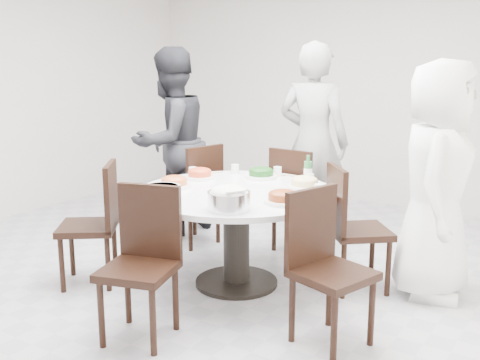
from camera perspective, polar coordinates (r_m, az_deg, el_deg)
The scene contains 22 objects.
floor at distance 4.56m, azimuth -2.16°, elevation -9.94°, with size 6.00×6.00×0.01m, color #B5B4B9.
wall_back at distance 6.88m, azimuth 12.68°, elevation 9.32°, with size 6.00×0.01×2.80m, color silver.
dining_table at distance 4.32m, azimuth -0.37°, elevation -5.89°, with size 1.50×1.50×0.75m, color white.
chair_ne at distance 4.31m, azimuth 12.07°, elevation -4.82°, with size 0.42×0.42×0.95m, color black.
chair_n at distance 5.11m, azimuth 6.17°, elevation -1.93°, with size 0.42×0.42×0.95m, color black.
chair_nw at distance 5.28m, azimuth -4.89°, elevation -1.43°, with size 0.42×0.42×0.95m, color black.
chair_sw at distance 4.47m, azimuth -15.25°, elevation -4.37°, with size 0.42×0.42×0.95m, color black.
chair_s at distance 3.53m, azimuth -10.33°, elevation -8.65°, with size 0.42×0.42×0.95m, color black.
chair_se at distance 3.46m, azimuth 9.43°, elevation -9.06°, with size 0.42×0.42×0.95m, color black.
diner_right at distance 4.26m, azimuth 19.32°, elevation -0.08°, with size 0.84×0.55×1.72m, color white.
diner_middle at distance 5.37m, azimuth 7.45°, elevation 3.79°, with size 0.68×0.45×1.88m, color black.
diner_left at distance 5.55m, azimuth -7.07°, elevation 3.82°, with size 0.89×0.69×1.83m, color black.
dish_greens at distance 4.64m, azimuth 2.15°, elevation 0.60°, with size 0.26×0.26×0.07m, color white.
dish_pale at distance 4.31m, azimuth 6.56°, elevation -0.37°, with size 0.26×0.26×0.07m, color white.
dish_orange at distance 4.62m, azimuth -4.11°, elevation 0.53°, with size 0.25×0.25×0.07m, color white.
dish_redbrown at distance 3.85m, azimuth 4.41°, elevation -1.89°, with size 0.27×0.27×0.07m, color white.
dish_tofu at distance 4.33m, azimuth -6.70°, elevation -0.35°, with size 0.25×0.25×0.07m, color white.
rice_bowl at distance 3.67m, azimuth -1.13°, elevation -2.13°, with size 0.28×0.28×0.12m, color silver.
soup_bowl at distance 4.04m, azimuth -8.00°, elevation -1.16°, with size 0.27×0.27×0.08m, color white.
beverage_bottle at distance 4.46m, azimuth 6.92°, elevation 1.08°, with size 0.06×0.06×0.23m, color #296733.
tea_cups at distance 4.70m, azimuth 3.94°, elevation 0.82°, with size 0.07×0.07×0.08m, color white.
chopsticks at distance 4.75m, azimuth 4.38°, elevation 0.52°, with size 0.24×0.04×0.01m, color tan, non-canonical shape.
Camera 1 is at (2.47, -3.42, 1.73)m, focal length 42.00 mm.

